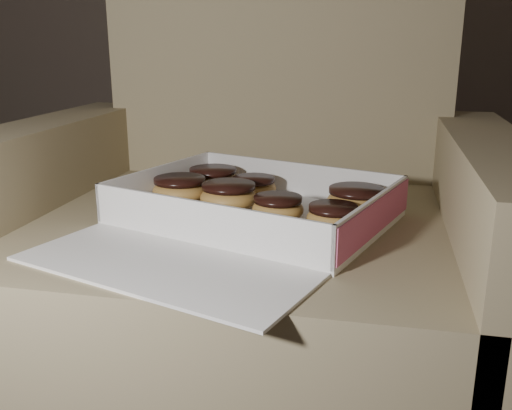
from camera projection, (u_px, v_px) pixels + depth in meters
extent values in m
cube|color=#8B7D58|center=(246.00, 322.00, 1.13)|extent=(0.78, 0.78, 0.46)
cube|color=#8B7D58|center=(280.00, 52.00, 1.33)|extent=(0.78, 0.15, 0.57)
cube|color=#8B7D58|center=(49.00, 269.00, 1.20)|extent=(0.13, 0.78, 0.61)
cube|color=#8B7D58|center=(475.00, 308.00, 1.03)|extent=(0.13, 0.78, 0.61)
cube|color=white|center=(256.00, 218.00, 1.02)|extent=(0.53, 0.46, 0.01)
cube|color=white|center=(297.00, 179.00, 1.15)|extent=(0.42, 0.15, 0.07)
cube|color=white|center=(202.00, 222.00, 0.88)|extent=(0.42, 0.15, 0.07)
cube|color=white|center=(160.00, 183.00, 1.12)|extent=(0.11, 0.32, 0.07)
cube|color=white|center=(374.00, 217.00, 0.91)|extent=(0.11, 0.32, 0.07)
cube|color=#C9507A|center=(377.00, 217.00, 0.90)|extent=(0.10, 0.31, 0.06)
cube|color=white|center=(164.00, 266.00, 0.81)|extent=(0.47, 0.32, 0.01)
ellipsoid|color=#C39144|center=(278.00, 209.00, 0.99)|extent=(0.09, 0.09, 0.04)
cylinder|color=black|center=(278.00, 199.00, 0.98)|extent=(0.08, 0.08, 0.01)
ellipsoid|color=#C39144|center=(180.00, 191.00, 1.09)|extent=(0.10, 0.10, 0.05)
cylinder|color=black|center=(180.00, 180.00, 1.08)|extent=(0.10, 0.10, 0.01)
ellipsoid|color=#C39144|center=(213.00, 181.00, 1.17)|extent=(0.10, 0.10, 0.05)
cylinder|color=black|center=(213.00, 171.00, 1.16)|extent=(0.10, 0.10, 0.01)
ellipsoid|color=#C39144|center=(254.00, 189.00, 1.12)|extent=(0.09, 0.09, 0.04)
cylinder|color=black|center=(254.00, 179.00, 1.12)|extent=(0.08, 0.08, 0.01)
ellipsoid|color=#C39144|center=(333.00, 219.00, 0.94)|extent=(0.09, 0.09, 0.04)
cylinder|color=black|center=(333.00, 208.00, 0.93)|extent=(0.08, 0.08, 0.01)
ellipsoid|color=#C39144|center=(229.00, 198.00, 1.04)|extent=(0.11, 0.11, 0.05)
cylinder|color=black|center=(228.00, 186.00, 1.04)|extent=(0.10, 0.10, 0.01)
ellipsoid|color=#C39144|center=(356.00, 202.00, 1.01)|extent=(0.10, 0.10, 0.05)
cylinder|color=black|center=(356.00, 190.00, 1.01)|extent=(0.10, 0.10, 0.01)
ellipsoid|color=black|center=(238.00, 217.00, 1.01)|extent=(0.01, 0.01, 0.00)
ellipsoid|color=black|center=(297.00, 248.00, 0.86)|extent=(0.01, 0.01, 0.00)
ellipsoid|color=black|center=(145.00, 222.00, 0.98)|extent=(0.01, 0.01, 0.00)
ellipsoid|color=black|center=(171.00, 226.00, 0.96)|extent=(0.01, 0.01, 0.00)
ellipsoid|color=black|center=(260.00, 248.00, 0.86)|extent=(0.01, 0.01, 0.00)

